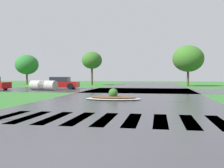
# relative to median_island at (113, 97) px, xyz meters

# --- Properties ---
(ground_plane) EXTENTS (120.00, 120.00, 0.10)m
(ground_plane) POSITION_rel_median_island_xyz_m (0.94, -11.58, -0.18)
(ground_plane) COLOR #2D6628
(asphalt_roadway) EXTENTS (9.93, 80.00, 0.01)m
(asphalt_roadway) POSITION_rel_median_island_xyz_m (0.94, -1.58, -0.13)
(asphalt_roadway) COLOR #35353A
(asphalt_roadway) RESTS_ON ground
(asphalt_cross_road) EXTENTS (90.00, 8.94, 0.01)m
(asphalt_cross_road) POSITION_rel_median_island_xyz_m (0.94, 9.94, -0.13)
(asphalt_cross_road) COLOR #35353A
(asphalt_cross_road) RESTS_ON ground
(crosswalk_stripes) EXTENTS (7.65, 2.85, 0.01)m
(crosswalk_stripes) POSITION_rel_median_island_xyz_m (0.94, -7.11, -0.13)
(crosswalk_stripes) COLOR white
(crosswalk_stripes) RESTS_ON ground
(median_island) EXTENTS (3.37, 1.81, 0.68)m
(median_island) POSITION_rel_median_island_xyz_m (0.00, 0.00, 0.00)
(median_island) COLOR #9E9B93
(median_island) RESTS_ON ground
(car_dark_suv) EXTENTS (4.53, 2.54, 1.28)m
(car_dark_suv) POSITION_rel_median_island_xyz_m (-7.85, 11.37, 0.46)
(car_dark_suv) COLOR maroon
(car_dark_suv) RESTS_ON ground
(drainage_pipe_stack) EXTENTS (2.93, 1.58, 0.95)m
(drainage_pipe_stack) POSITION_rel_median_island_xyz_m (-8.38, 8.69, 0.34)
(drainage_pipe_stack) COLOR #9E9B93
(drainage_pipe_stack) RESTS_ON ground
(background_treeline) EXTENTS (41.36, 6.55, 5.38)m
(background_treeline) POSITION_rel_median_island_xyz_m (4.23, 21.65, 3.35)
(background_treeline) COLOR #4C3823
(background_treeline) RESTS_ON ground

